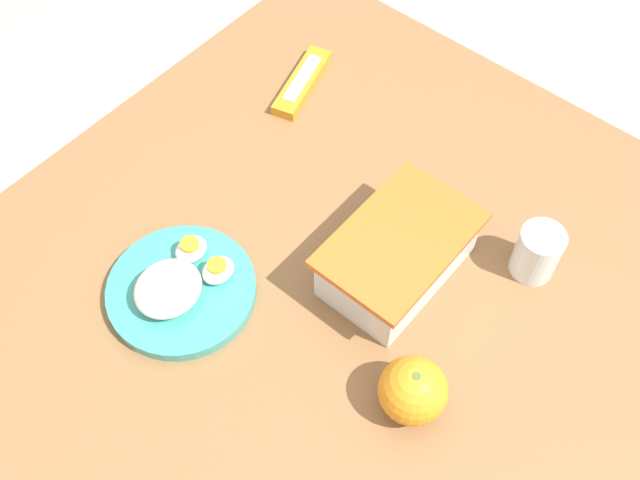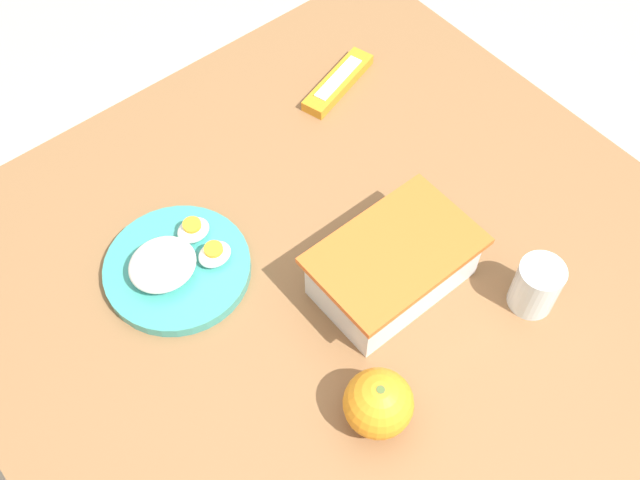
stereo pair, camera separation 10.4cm
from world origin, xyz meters
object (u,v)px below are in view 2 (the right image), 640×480
at_px(rice_plate, 176,265).
at_px(drinking_glass, 536,286).
at_px(candy_bar, 338,82).
at_px(orange_fruit, 378,403).
at_px(food_container, 393,268).

bearing_deg(rice_plate, drinking_glass, 135.18).
distance_m(candy_bar, drinking_glass, 0.48).
relative_size(orange_fruit, candy_bar, 0.53).
relative_size(rice_plate, candy_bar, 1.25).
xyz_separation_m(candy_bar, drinking_glass, (0.06, 0.48, 0.03)).
xyz_separation_m(rice_plate, drinking_glass, (-0.35, 0.34, 0.02)).
bearing_deg(rice_plate, food_container, 137.31).
xyz_separation_m(orange_fruit, rice_plate, (0.07, -0.33, -0.02)).
height_order(food_container, drinking_glass, food_container).
distance_m(rice_plate, drinking_glass, 0.49).
relative_size(orange_fruit, rice_plate, 0.42).
height_order(food_container, rice_plate, food_container).
bearing_deg(drinking_glass, rice_plate, -44.82).
bearing_deg(candy_bar, orange_fruit, 54.48).
height_order(orange_fruit, candy_bar, orange_fruit).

